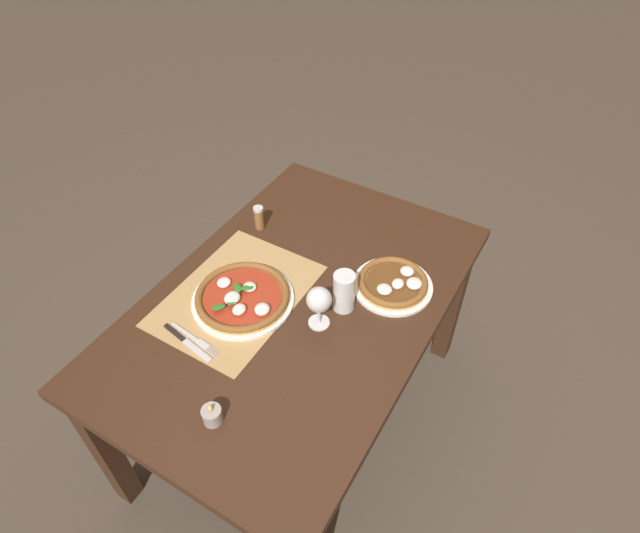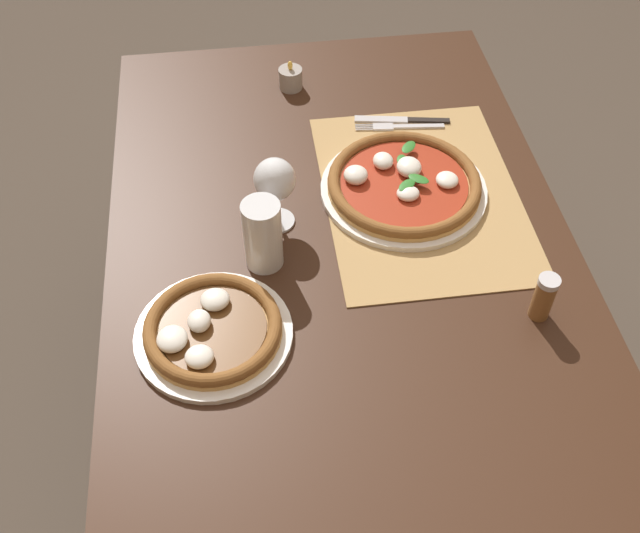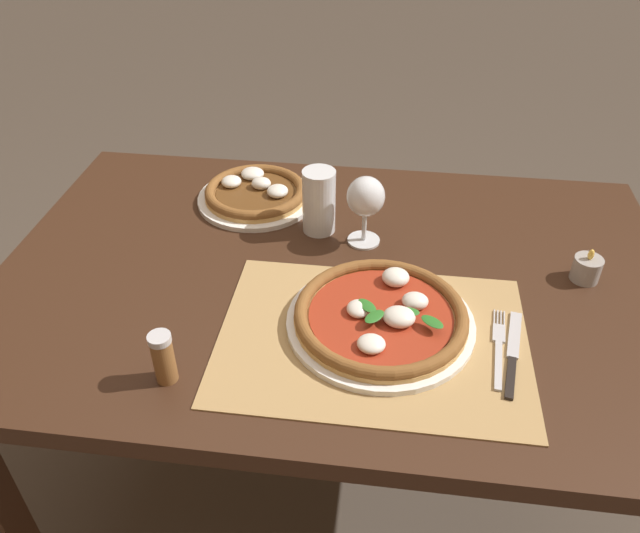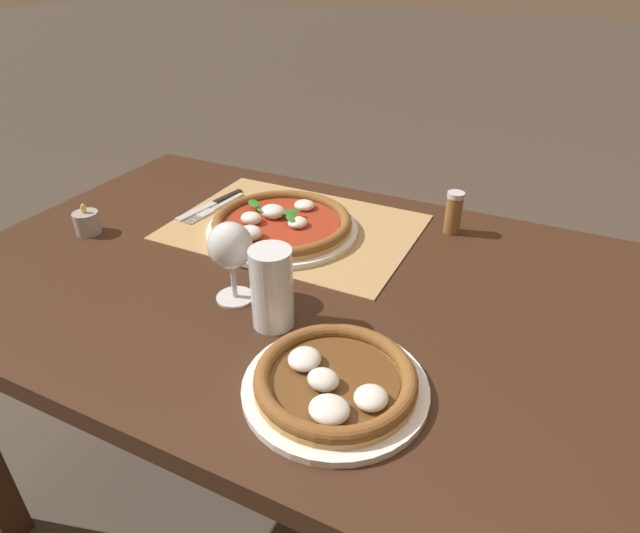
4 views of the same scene
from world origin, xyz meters
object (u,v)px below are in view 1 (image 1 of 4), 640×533
(fork, at_px, (195,339))
(pint_glass, at_px, (344,292))
(knife, at_px, (187,343))
(wine_glass, at_px, (319,301))
(pepper_shaker, at_px, (259,218))
(pizza_far, at_px, (393,283))
(pizza_near, at_px, (243,297))
(votive_candle, at_px, (212,416))

(fork, bearing_deg, pint_glass, 137.26)
(pint_glass, xyz_separation_m, knife, (0.38, -0.34, -0.06))
(wine_glass, bearing_deg, fork, -49.25)
(pint_glass, distance_m, fork, 0.49)
(pint_glass, distance_m, pepper_shaker, 0.51)
(pizza_far, bearing_deg, pepper_shaker, -92.65)
(pepper_shaker, bearing_deg, pint_glass, 67.96)
(pizza_far, distance_m, pepper_shaker, 0.58)
(pizza_near, relative_size, fork, 1.70)
(pizza_near, height_order, pepper_shaker, pepper_shaker)
(knife, distance_m, votive_candle, 0.29)
(knife, height_order, pepper_shaker, pepper_shaker)
(wine_glass, relative_size, fork, 0.77)
(knife, distance_m, pepper_shaker, 0.59)
(pint_glass, bearing_deg, votive_candle, -11.14)
(pizza_near, distance_m, knife, 0.23)
(wine_glass, relative_size, pepper_shaker, 1.60)
(pizza_near, bearing_deg, votive_candle, 25.74)
(pint_glass, xyz_separation_m, votive_candle, (0.55, -0.11, -0.05))
(votive_candle, xyz_separation_m, pepper_shaker, (-0.74, -0.36, 0.03))
(pint_glass, bearing_deg, knife, -41.93)
(pizza_near, bearing_deg, knife, -11.13)
(pepper_shaker, bearing_deg, pizza_near, 26.86)
(pizza_near, xyz_separation_m, pint_glass, (-0.15, 0.30, 0.05))
(pizza_near, relative_size, knife, 1.59)
(pint_glass, xyz_separation_m, fork, (0.36, -0.33, -0.06))
(pizza_near, relative_size, votive_candle, 4.74)
(wine_glass, bearing_deg, knife, -47.87)
(pizza_far, bearing_deg, fork, -39.79)
(votive_candle, bearing_deg, pizza_near, -154.26)
(wine_glass, xyz_separation_m, pepper_shaker, (-0.29, -0.44, -0.06))
(pint_glass, height_order, pepper_shaker, pint_glass)
(pizza_near, distance_m, wine_glass, 0.28)
(pizza_far, bearing_deg, wine_glass, -27.28)
(pizza_far, height_order, pepper_shaker, pepper_shaker)
(wine_glass, bearing_deg, votive_candle, -9.51)
(pizza_near, bearing_deg, pizza_far, 128.24)
(votive_candle, bearing_deg, knife, -125.05)
(pint_glass, relative_size, votive_candle, 2.01)
(pizza_near, height_order, wine_glass, wine_glass)
(knife, bearing_deg, pizza_far, 140.70)
(votive_candle, bearing_deg, pizza_far, 163.42)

